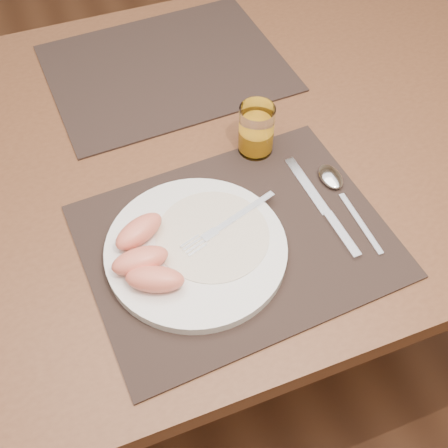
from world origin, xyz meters
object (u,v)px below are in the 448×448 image
at_px(spoon, 335,183).
at_px(plate, 196,250).
at_px(table, 196,177).
at_px(juice_glass, 256,132).
at_px(placemat_far, 166,68).
at_px(fork, 222,227).
at_px(placemat_near, 236,241).
at_px(knife, 327,213).

bearing_deg(spoon, plate, -170.16).
bearing_deg(table, juice_glass, -28.61).
bearing_deg(juice_glass, spoon, -54.72).
bearing_deg(placemat_far, table, -95.01).
bearing_deg(plate, fork, 20.84).
relative_size(placemat_far, spoon, 2.36).
relative_size(placemat_far, plate, 1.67).
distance_m(table, placemat_far, 0.24).
xyz_separation_m(placemat_near, knife, (0.15, -0.01, 0.00)).
xyz_separation_m(table, juice_glass, (0.09, -0.05, 0.13)).
relative_size(knife, juice_glass, 2.45).
height_order(plate, spoon, plate).
bearing_deg(table, placemat_far, 84.99).
relative_size(knife, spoon, 1.15).
height_order(placemat_near, fork, fork).
xyz_separation_m(table, fork, (-0.02, -0.20, 0.11)).
bearing_deg(placemat_near, fork, 131.42).
height_order(plate, knife, plate).
bearing_deg(spoon, fork, -172.89).
distance_m(placemat_far, knife, 0.46).
xyz_separation_m(placemat_near, plate, (-0.06, -0.00, 0.01)).
bearing_deg(plate, placemat_near, 0.23).
height_order(fork, knife, fork).
distance_m(plate, spoon, 0.26).
bearing_deg(fork, spoon, 7.11).
distance_m(plate, knife, 0.22).
distance_m(fork, knife, 0.17).
bearing_deg(fork, placemat_far, 84.18).
bearing_deg(placemat_far, knife, -74.46).
xyz_separation_m(placemat_near, fork, (-0.02, 0.02, 0.02)).
distance_m(knife, spoon, 0.06).
distance_m(placemat_far, spoon, 0.43).
height_order(table, spoon, spoon).
distance_m(placemat_far, plate, 0.45).
relative_size(table, knife, 6.35).
xyz_separation_m(fork, juice_glass, (0.12, 0.15, 0.02)).
xyz_separation_m(table, knife, (0.14, -0.23, 0.09)).
distance_m(placemat_near, placemat_far, 0.44).
bearing_deg(table, knife, -57.58).
bearing_deg(plate, placemat_far, 78.25).
relative_size(table, plate, 5.19).
relative_size(plate, knife, 1.22).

